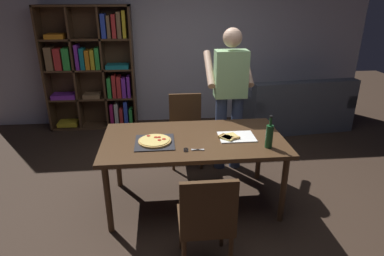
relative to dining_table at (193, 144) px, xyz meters
name	(u,v)px	position (x,y,z in m)	size (l,w,h in m)	color
ground_plane	(193,201)	(0.00, 0.00, -0.68)	(12.00, 12.00, 0.00)	#38281E
back_wall	(178,39)	(0.00, 2.60, 0.72)	(6.40, 0.10, 2.80)	#BCB7C6
dining_table	(193,144)	(0.00, 0.00, 0.00)	(1.82, 0.97, 0.75)	#4C331E
chair_near_camera	(206,218)	(0.00, -0.97, -0.17)	(0.42, 0.42, 0.90)	#472D19
chair_far_side	(186,125)	(0.00, 0.97, -0.17)	(0.42, 0.42, 0.90)	#472D19
couch	(295,110)	(1.91, 1.99, -0.38)	(1.77, 1.00, 0.85)	#4C515B
bookshelf	(92,70)	(-1.39, 2.38, 0.28)	(1.40, 0.35, 1.95)	#513823
person_serving_pizza	(230,92)	(0.52, 0.75, 0.32)	(0.55, 0.54, 1.75)	#38476B
pepperoni_pizza_on_tray	(155,141)	(-0.39, -0.07, 0.08)	(0.38, 0.38, 0.04)	#2D2D33
pizza_slices_on_towel	(233,137)	(0.40, -0.03, 0.08)	(0.38, 0.28, 0.03)	white
wine_bottle	(269,136)	(0.68, -0.28, 0.19)	(0.07, 0.07, 0.32)	#194723
kitchen_scissors	(190,150)	(-0.06, -0.27, 0.07)	(0.20, 0.09, 0.01)	silver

